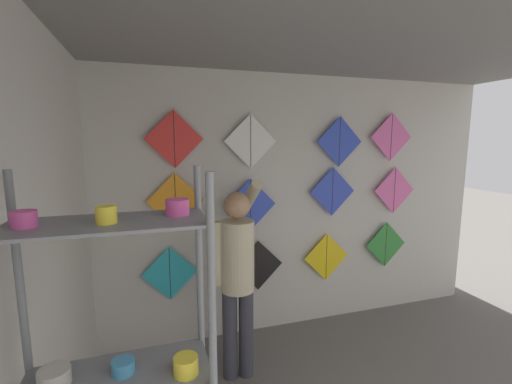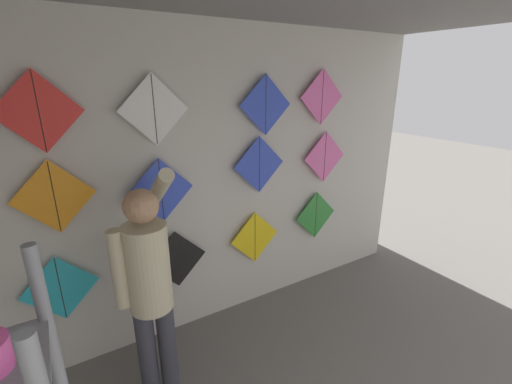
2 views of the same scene
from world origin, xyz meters
name	(u,v)px [view 2 (image 2 of 2)]	position (x,y,z in m)	size (l,w,h in m)	color
back_panel	(211,184)	(0.00, 3.70, 1.40)	(4.90, 0.06, 2.80)	beige
shopkeeper	(149,282)	(-0.80, 3.00, 1.01)	(0.45, 0.61, 1.80)	#383842
kite_0	(60,288)	(-1.34, 3.61, 0.80)	(0.55, 0.01, 0.55)	#28B2C6
kite_1	(177,259)	(-0.41, 3.61, 0.77)	(0.55, 0.01, 0.55)	black
kite_2	(255,237)	(0.42, 3.61, 0.78)	(0.55, 0.01, 0.55)	yellow
kite_3	(316,215)	(1.22, 3.61, 0.85)	(0.55, 0.01, 0.55)	#338C38
kite_4	(54,197)	(-1.26, 3.61, 1.53)	(0.55, 0.01, 0.55)	orange
kite_5	(161,191)	(-0.49, 3.61, 1.45)	(0.55, 0.01, 0.55)	blue
kite_6	(259,165)	(0.47, 3.61, 1.54)	(0.55, 0.01, 0.55)	blue
kite_7	(325,157)	(1.30, 3.61, 1.52)	(0.55, 0.01, 0.55)	pink
kite_8	(39,112)	(-1.25, 3.61, 2.12)	(0.55, 0.01, 0.55)	red
kite_9	(154,110)	(-0.49, 3.61, 2.10)	(0.55, 0.01, 0.55)	white
kite_10	(266,105)	(0.53, 3.61, 2.10)	(0.55, 0.01, 0.55)	blue
kite_11	(322,97)	(1.21, 3.61, 2.15)	(0.55, 0.01, 0.55)	pink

